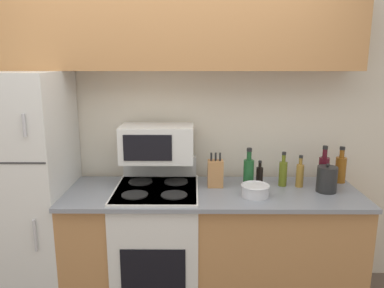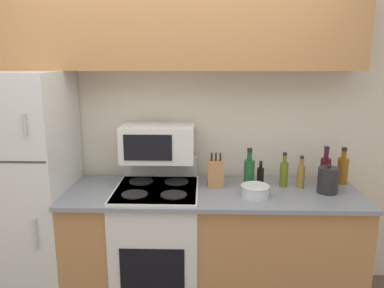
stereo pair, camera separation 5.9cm
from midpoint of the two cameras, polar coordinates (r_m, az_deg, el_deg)
name	(u,v)px [view 1 (the left image)]	position (r m, az deg, el deg)	size (l,w,h in m)	color
wall_back	(171,128)	(3.01, -3.82, 2.45)	(8.00, 0.05, 2.55)	beige
lower_cabinets	(212,246)	(2.91, 2.47, -15.27)	(2.11, 0.68, 0.89)	#B27A47
refrigerator	(25,192)	(3.03, -24.66, -6.61)	(0.65, 0.70, 1.74)	silver
upper_cabinets	(168,30)	(2.80, -4.32, 16.96)	(2.76, 0.30, 0.57)	#B27A47
stove	(158,244)	(2.91, -5.85, -14.90)	(0.60, 0.66, 1.07)	silver
microwave	(157,143)	(2.80, -5.92, 0.12)	(0.54, 0.31, 0.27)	silver
knife_block	(215,173)	(2.77, 2.97, -4.48)	(0.11, 0.08, 0.26)	#B27A47
bowl	(255,190)	(2.63, 8.96, -6.96)	(0.20, 0.20, 0.08)	silver
bottle_soy_sauce	(260,175)	(2.89, 9.68, -4.62)	(0.05, 0.05, 0.18)	black
bottle_wine_green	(249,172)	(2.77, 8.01, -4.29)	(0.08, 0.08, 0.30)	#194C23
bottle_vinegar	(300,174)	(2.88, 15.55, -4.50)	(0.06, 0.06, 0.24)	olive
bottle_wine_red	(324,170)	(2.97, 18.89, -3.70)	(0.08, 0.08, 0.30)	#470F19
bottle_olive_oil	(283,173)	(2.86, 13.12, -4.27)	(0.06, 0.06, 0.26)	#5B6619
bottle_whiskey	(341,168)	(3.07, 21.20, -3.50)	(0.08, 0.08, 0.28)	brown
kettle	(327,179)	(2.83, 19.29, -5.09)	(0.14, 0.14, 0.21)	black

